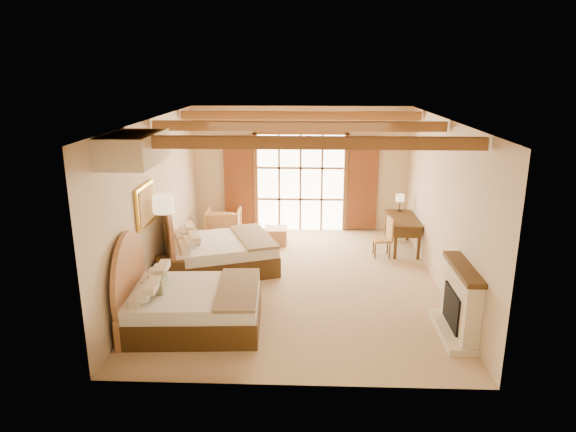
{
  "coord_description": "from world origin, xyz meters",
  "views": [
    {
      "loc": [
        0.18,
        -9.49,
        4.09
      ],
      "look_at": [
        -0.2,
        0.2,
        1.3
      ],
      "focal_mm": 32.0,
      "sensor_mm": 36.0,
      "label": 1
    }
  ],
  "objects_px": {
    "armchair": "(224,224)",
    "bed_near": "(184,302)",
    "desk": "(402,232)",
    "bed_far": "(212,250)",
    "nightstand": "(171,274)"
  },
  "relations": [
    {
      "from": "bed_far",
      "to": "bed_near",
      "type": "bearing_deg",
      "value": -110.98
    },
    {
      "from": "bed_near",
      "to": "armchair",
      "type": "relative_size",
      "value": 2.66
    },
    {
      "from": "bed_near",
      "to": "armchair",
      "type": "bearing_deg",
      "value": 87.65
    },
    {
      "from": "bed_near",
      "to": "bed_far",
      "type": "height_order",
      "value": "bed_far"
    },
    {
      "from": "armchair",
      "to": "bed_near",
      "type": "bearing_deg",
      "value": 89.37
    },
    {
      "from": "bed_near",
      "to": "nightstand",
      "type": "xyz_separation_m",
      "value": [
        -0.61,
        1.46,
        -0.12
      ]
    },
    {
      "from": "bed_far",
      "to": "nightstand",
      "type": "height_order",
      "value": "bed_far"
    },
    {
      "from": "bed_far",
      "to": "armchair",
      "type": "distance_m",
      "value": 2.09
    },
    {
      "from": "armchair",
      "to": "desk",
      "type": "relative_size",
      "value": 0.59
    },
    {
      "from": "bed_far",
      "to": "nightstand",
      "type": "relative_size",
      "value": 4.41
    },
    {
      "from": "nightstand",
      "to": "armchair",
      "type": "relative_size",
      "value": 0.73
    },
    {
      "from": "armchair",
      "to": "desk",
      "type": "xyz_separation_m",
      "value": [
        4.29,
        -0.62,
        0.03
      ]
    },
    {
      "from": "nightstand",
      "to": "bed_far",
      "type": "bearing_deg",
      "value": 38.76
    },
    {
      "from": "bed_near",
      "to": "desk",
      "type": "xyz_separation_m",
      "value": [
        4.22,
        3.93,
        -0.01
      ]
    },
    {
      "from": "bed_near",
      "to": "desk",
      "type": "bearing_deg",
      "value": 39.64
    }
  ]
}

